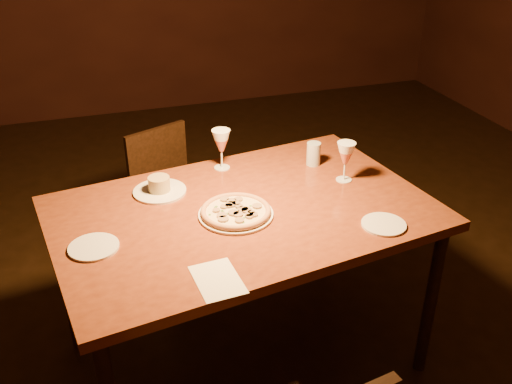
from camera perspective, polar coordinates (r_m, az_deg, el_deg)
name	(u,v)px	position (r m, az deg, el deg)	size (l,w,h in m)	color
floor	(273,342)	(2.95, 1.71, -14.73)	(7.00, 7.00, 0.00)	black
dining_table	(243,224)	(2.41, -1.28, -3.19)	(1.68, 1.21, 0.83)	brown
chair_far	(171,191)	(3.33, -8.52, 0.14)	(0.51, 0.51, 0.80)	black
pizza_plate	(236,212)	(2.32, -2.03, -1.99)	(0.31, 0.31, 0.03)	white
ramekin_saucer	(159,188)	(2.52, -9.64, 0.45)	(0.23, 0.23, 0.07)	white
wine_glass_far	(221,149)	(2.67, -3.47, 4.27)	(0.09, 0.09, 0.19)	#C36551
wine_glass_right	(345,162)	(2.59, 8.91, 3.01)	(0.08, 0.08, 0.19)	#C36551
water_tumbler	(314,154)	(2.73, 5.77, 3.82)	(0.07, 0.07, 0.11)	#AFB9BF
side_plate_left	(94,247)	(2.21, -15.92, -5.32)	(0.19, 0.19, 0.01)	white
side_plate_near	(384,224)	(2.31, 12.65, -3.18)	(0.18, 0.18, 0.01)	white
menu_card	(218,280)	(1.97, -3.87, -8.73)	(0.15, 0.22, 0.00)	white
pendant_light	(241,28)	(2.10, -1.52, 16.06)	(0.12, 0.12, 0.12)	#FFA247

